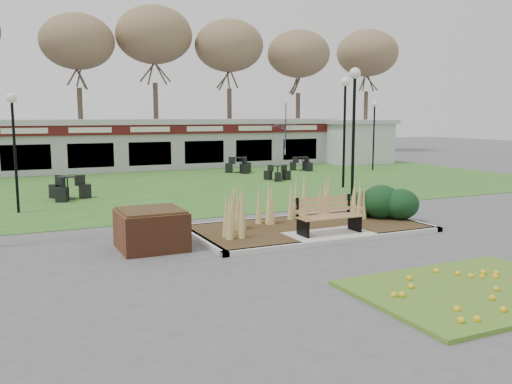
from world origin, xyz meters
name	(u,v)px	position (x,y,z in m)	size (l,w,h in m)	color
ground	(332,239)	(0.00, 0.00, 0.00)	(100.00, 100.00, 0.00)	#515154
lawn	(187,185)	(0.00, 12.00, 0.01)	(34.00, 16.00, 0.02)	#286620
flower_bed	(475,289)	(0.00, -4.60, 0.07)	(4.20, 3.00, 0.16)	#3B691E
planting_bed	(344,213)	(1.27, 1.35, 0.37)	(6.75, 3.40, 1.27)	#352615
park_bench	(328,215)	(0.00, 0.25, 0.59)	(1.70, 0.66, 0.93)	#A97A4C
brick_planter	(151,229)	(-4.40, 1.00, 0.48)	(1.50, 1.50, 0.95)	brown
food_pavilion	(144,144)	(0.00, 19.96, 1.48)	(24.60, 3.40, 2.90)	#9B9B9E
service_hut	(356,141)	(13.50, 18.00, 1.45)	(4.40, 3.40, 2.83)	silver
tree_backdrop	(114,39)	(0.00, 28.00, 8.36)	(47.24, 5.24, 10.36)	#47382B
lamp_post_near_right	(354,105)	(3.91, 4.74, 3.49)	(0.40, 0.40, 4.78)	black
lamp_post_mid_left	(13,126)	(-7.11, 7.43, 2.78)	(0.32, 0.32, 3.82)	black
lamp_post_mid_right	(345,108)	(5.86, 8.16, 3.44)	(0.39, 0.39, 4.73)	black
lamp_post_far_right	(374,120)	(11.62, 13.68, 2.85)	(0.32, 0.32, 3.91)	black
bistro_set_a	(68,192)	(-5.34, 9.70, 0.30)	(1.47, 1.60, 0.85)	black
bistro_set_b	(277,175)	(4.47, 11.68, 0.26)	(1.21, 1.33, 0.71)	black
bistro_set_c	(303,166)	(7.96, 15.31, 0.27)	(1.42, 1.31, 0.76)	black
bistro_set_d	(240,168)	(4.22, 15.63, 0.30)	(1.57, 1.39, 0.83)	black
patio_umbrella	(286,139)	(8.00, 17.46, 1.74)	(2.23, 2.27, 2.74)	black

